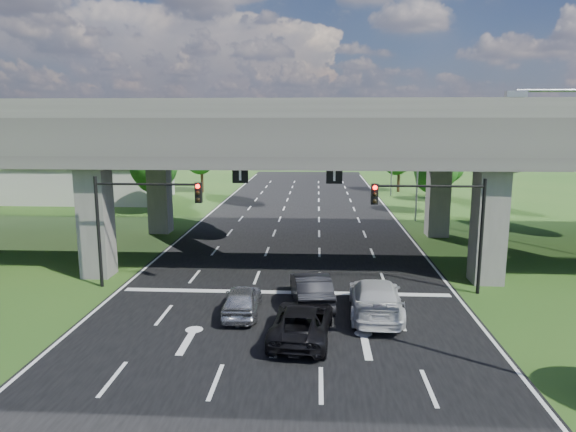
# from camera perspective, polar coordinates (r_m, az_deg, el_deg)

# --- Properties ---
(ground) EXTENTS (160.00, 160.00, 0.00)m
(ground) POSITION_cam_1_polar(r_m,az_deg,el_deg) (23.79, -0.83, -11.26)
(ground) COLOR #254B18
(ground) RESTS_ON ground
(road) EXTENTS (18.00, 120.00, 0.03)m
(road) POSITION_cam_1_polar(r_m,az_deg,el_deg) (33.27, 0.41, -4.89)
(road) COLOR black
(road) RESTS_ON ground
(overpass) EXTENTS (80.00, 15.00, 10.00)m
(overpass) POSITION_cam_1_polar(r_m,az_deg,el_deg) (34.11, 0.59, 8.94)
(overpass) COLOR #393634
(overpass) RESTS_ON ground
(warehouse) EXTENTS (20.00, 10.00, 4.00)m
(warehouse) POSITION_cam_1_polar(r_m,az_deg,el_deg) (63.74, -22.45, 3.48)
(warehouse) COLOR #9E9E99
(warehouse) RESTS_ON ground
(signal_right) EXTENTS (5.76, 0.54, 6.00)m
(signal_right) POSITION_cam_1_polar(r_m,az_deg,el_deg) (27.12, 16.49, 0.21)
(signal_right) COLOR black
(signal_right) RESTS_ON ground
(signal_left) EXTENTS (5.76, 0.54, 6.00)m
(signal_left) POSITION_cam_1_polar(r_m,az_deg,el_deg) (28.03, -16.42, 0.53)
(signal_left) COLOR black
(signal_left) RESTS_ON ground
(streetlight_far) EXTENTS (3.38, 0.25, 10.00)m
(streetlight_far) POSITION_cam_1_polar(r_m,az_deg,el_deg) (46.93, 13.79, 6.49)
(streetlight_far) COLOR gray
(streetlight_far) RESTS_ON ground
(streetlight_beyond) EXTENTS (3.38, 0.25, 10.00)m
(streetlight_beyond) POSITION_cam_1_polar(r_m,az_deg,el_deg) (62.70, 11.16, 7.49)
(streetlight_beyond) COLOR gray
(streetlight_beyond) RESTS_ON ground
(tree_left_near) EXTENTS (4.50, 4.50, 7.80)m
(tree_left_near) POSITION_cam_1_polar(r_m,az_deg,el_deg) (50.67, -14.68, 5.55)
(tree_left_near) COLOR black
(tree_left_near) RESTS_ON ground
(tree_left_mid) EXTENTS (3.91, 3.90, 6.76)m
(tree_left_mid) POSITION_cam_1_polar(r_m,az_deg,el_deg) (59.23, -15.06, 5.56)
(tree_left_mid) COLOR black
(tree_left_mid) RESTS_ON ground
(tree_left_far) EXTENTS (4.80, 4.80, 8.32)m
(tree_left_far) POSITION_cam_1_polar(r_m,az_deg,el_deg) (65.79, -9.58, 7.05)
(tree_left_far) COLOR black
(tree_left_far) RESTS_ON ground
(tree_right_near) EXTENTS (4.20, 4.20, 7.28)m
(tree_right_near) POSITION_cam_1_polar(r_m,az_deg,el_deg) (51.53, 16.17, 5.20)
(tree_right_near) COLOR black
(tree_right_near) RESTS_ON ground
(tree_right_mid) EXTENTS (3.91, 3.90, 6.76)m
(tree_right_mid) POSITION_cam_1_polar(r_m,az_deg,el_deg) (60.01, 17.28, 5.50)
(tree_right_mid) COLOR black
(tree_right_mid) RESTS_ON ground
(tree_right_far) EXTENTS (4.50, 4.50, 7.80)m
(tree_right_far) POSITION_cam_1_polar(r_m,az_deg,el_deg) (67.00, 12.33, 6.74)
(tree_right_far) COLOR black
(tree_right_far) RESTS_ON ground
(car_silver) EXTENTS (1.76, 4.08, 1.37)m
(car_silver) POSITION_cam_1_polar(r_m,az_deg,el_deg) (24.00, -5.13, -9.28)
(car_silver) COLOR #A5A6AD
(car_silver) RESTS_ON road
(car_dark) EXTENTS (2.33, 5.03, 1.60)m
(car_dark) POSITION_cam_1_polar(r_m,az_deg,el_deg) (25.09, 2.57, -8.10)
(car_dark) COLOR black
(car_dark) RESTS_ON road
(car_white) EXTENTS (2.60, 5.83, 1.66)m
(car_white) POSITION_cam_1_polar(r_m,az_deg,el_deg) (24.11, 9.70, -8.94)
(car_white) COLOR #BDBDBD
(car_white) RESTS_ON road
(car_trailing) EXTENTS (2.74, 5.20, 1.39)m
(car_trailing) POSITION_cam_1_polar(r_m,az_deg,el_deg) (21.41, 1.55, -11.69)
(car_trailing) COLOR black
(car_trailing) RESTS_ON road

